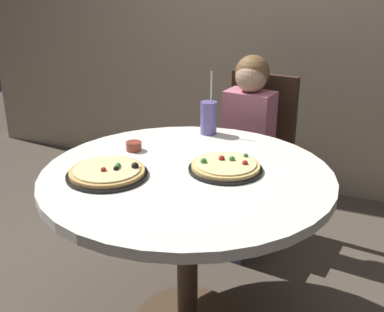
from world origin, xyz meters
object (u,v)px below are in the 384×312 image
object	(u,v)px
pizza_veggie	(226,167)
soda_cup	(209,118)
dining_table	(187,195)
chair_wooden	(255,148)
pizza_cheese	(107,172)
diner_child	(242,166)
sauce_bowl	(134,146)

from	to	relation	value
pizza_veggie	soda_cup	distance (m)	0.47
dining_table	pizza_veggie	distance (m)	0.20
dining_table	chair_wooden	distance (m)	0.95
pizza_veggie	pizza_cheese	size ratio (longest dim) A/B	0.94
dining_table	diner_child	distance (m)	0.78
pizza_cheese	soda_cup	bearing A→B (deg)	75.27
pizza_veggie	diner_child	bearing A→B (deg)	101.97
diner_child	sauce_bowl	xyz separation A→B (m)	(-0.31, -0.64, 0.29)
dining_table	chair_wooden	xyz separation A→B (m)	(0.01, 0.94, -0.12)
pizza_cheese	sauce_bowl	xyz separation A→B (m)	(-0.05, 0.29, 0.00)
chair_wooden	sauce_bowl	distance (m)	0.91
soda_cup	sauce_bowl	xyz separation A→B (m)	(-0.22, -0.35, -0.06)
chair_wooden	sauce_bowl	world-z (taller)	chair_wooden
pizza_veggie	soda_cup	size ratio (longest dim) A/B	0.97
pizza_cheese	sauce_bowl	distance (m)	0.29
dining_table	soda_cup	size ratio (longest dim) A/B	3.81
chair_wooden	sauce_bowl	size ratio (longest dim) A/B	13.57
dining_table	pizza_veggie	world-z (taller)	pizza_veggie
pizza_veggie	pizza_cheese	world-z (taller)	pizza_cheese
soda_cup	sauce_bowl	size ratio (longest dim) A/B	4.40
chair_wooden	soda_cup	distance (m)	0.57
pizza_cheese	chair_wooden	bearing A→B (deg)	75.95
pizza_veggie	soda_cup	xyz separation A→B (m)	(-0.23, 0.40, 0.06)
dining_table	pizza_cheese	xyz separation A→B (m)	(-0.27, -0.17, 0.12)
pizza_veggie	dining_table	bearing A→B (deg)	-151.33
chair_wooden	pizza_cheese	distance (m)	1.17
chair_wooden	soda_cup	world-z (taller)	soda_cup
chair_wooden	soda_cup	xyz separation A→B (m)	(-0.11, -0.47, 0.30)
dining_table	soda_cup	bearing A→B (deg)	101.70
chair_wooden	pizza_cheese	xyz separation A→B (m)	(-0.28, -1.11, 0.24)
soda_cup	diner_child	bearing A→B (deg)	72.76
dining_table	pizza_veggie	xyz separation A→B (m)	(0.14, 0.07, 0.12)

